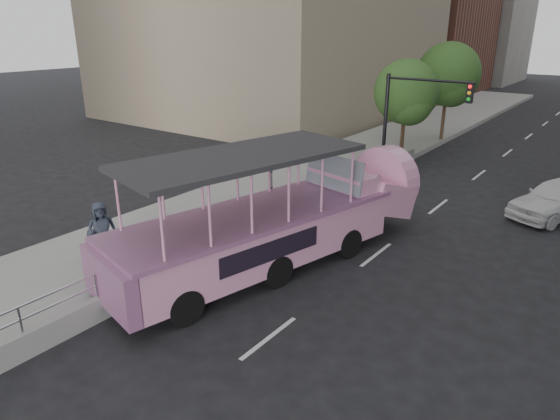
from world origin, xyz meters
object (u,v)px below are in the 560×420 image
(car, at_px, (557,199))
(street_tree_far, at_px, (449,77))
(pedestrian_near, at_px, (96,256))
(parking_sign, at_px, (271,193))
(traffic_signal, at_px, (409,112))
(pedestrian_far, at_px, (102,231))
(street_tree_near, at_px, (407,95))
(duck_boat, at_px, (283,219))

(car, distance_m, street_tree_far, 13.71)
(pedestrian_near, relative_size, parking_sign, 0.65)
(parking_sign, bearing_deg, pedestrian_near, -103.20)
(traffic_signal, bearing_deg, pedestrian_far, -105.26)
(traffic_signal, xyz_separation_m, street_tree_near, (-1.60, 3.43, 0.32))
(duck_boat, height_order, parking_sign, duck_boat)
(duck_boat, height_order, pedestrian_near, duck_boat)
(car, height_order, street_tree_near, street_tree_near)
(duck_boat, distance_m, parking_sign, 2.23)
(pedestrian_near, xyz_separation_m, parking_sign, (1.49, 6.37, 0.49))
(parking_sign, height_order, street_tree_far, street_tree_far)
(car, bearing_deg, street_tree_far, 152.71)
(pedestrian_near, distance_m, street_tree_far, 25.22)
(pedestrian_near, bearing_deg, pedestrian_far, 69.21)
(car, bearing_deg, pedestrian_near, -99.79)
(pedestrian_near, relative_size, pedestrian_far, 0.85)
(parking_sign, distance_m, traffic_signal, 9.46)
(car, bearing_deg, street_tree_near, 176.99)
(pedestrian_far, relative_size, street_tree_near, 0.33)
(traffic_signal, bearing_deg, pedestrian_near, -100.16)
(pedestrian_near, height_order, pedestrian_far, pedestrian_far)
(street_tree_near, distance_m, street_tree_far, 6.02)
(traffic_signal, bearing_deg, parking_sign, -98.01)
(duck_boat, relative_size, street_tree_near, 2.09)
(pedestrian_far, distance_m, street_tree_near, 18.27)
(car, relative_size, pedestrian_near, 2.80)
(car, relative_size, pedestrian_far, 2.39)
(car, xyz_separation_m, parking_sign, (-8.23, -8.31, 0.83))
(pedestrian_near, height_order, parking_sign, parking_sign)
(pedestrian_far, xyz_separation_m, parking_sign, (2.66, 5.32, 0.35))
(traffic_signal, bearing_deg, street_tree_far, 98.43)
(pedestrian_near, height_order, street_tree_near, street_tree_near)
(pedestrian_near, bearing_deg, street_tree_far, 17.69)
(duck_boat, relative_size, traffic_signal, 2.30)
(pedestrian_near, bearing_deg, car, -12.64)
(duck_boat, bearing_deg, street_tree_far, 94.99)
(parking_sign, distance_m, street_tree_near, 12.81)
(duck_boat, relative_size, parking_sign, 4.72)
(street_tree_far, bearing_deg, duck_boat, -85.01)
(street_tree_near, bearing_deg, pedestrian_far, -97.50)
(traffic_signal, height_order, street_tree_near, street_tree_near)
(street_tree_far, bearing_deg, pedestrian_far, -96.11)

